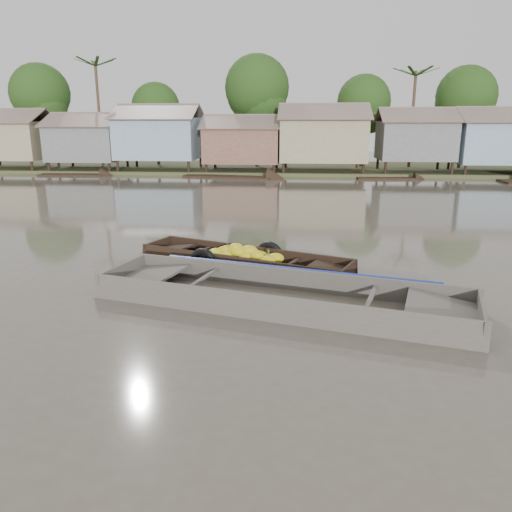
{
  "coord_description": "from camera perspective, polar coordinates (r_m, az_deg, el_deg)",
  "views": [
    {
      "loc": [
        0.99,
        -10.66,
        4.06
      ],
      "look_at": [
        -0.12,
        1.29,
        0.8
      ],
      "focal_mm": 35.0,
      "sensor_mm": 36.0,
      "label": 1
    }
  ],
  "objects": [
    {
      "name": "ground",
      "position": [
        11.46,
        -0.0,
        -5.57
      ],
      "size": [
        120.0,
        120.0,
        0.0
      ],
      "primitive_type": "plane",
      "color": "#50493D",
      "rests_on": "ground"
    },
    {
      "name": "distant_boats",
      "position": [
        37.32,
        25.27,
        7.83
      ],
      "size": [
        44.9,
        15.75,
        1.38
      ],
      "color": "black",
      "rests_on": "ground"
    },
    {
      "name": "viewer_boat",
      "position": [
        11.49,
        2.99,
        -5.09
      ],
      "size": [
        8.88,
        4.34,
        0.69
      ],
      "rotation": [
        0.0,
        0.0,
        -0.26
      ],
      "color": "#48433D",
      "rests_on": "ground"
    },
    {
      "name": "banana_boat",
      "position": [
        14.37,
        -1.72,
        -0.41
      ],
      "size": [
        6.39,
        3.74,
        0.91
      ],
      "rotation": [
        0.0,
        0.0,
        -0.38
      ],
      "color": "black",
      "rests_on": "ground"
    },
    {
      "name": "riverbank",
      "position": [
        42.59,
        8.29,
        13.72
      ],
      "size": [
        120.0,
        12.47,
        10.22
      ],
      "color": "#384723",
      "rests_on": "ground"
    }
  ]
}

